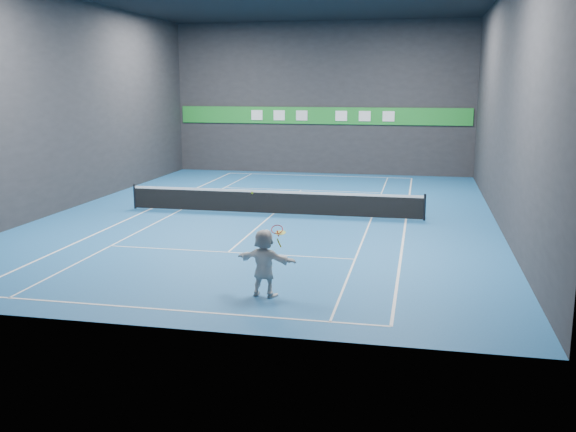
% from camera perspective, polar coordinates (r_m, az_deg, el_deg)
% --- Properties ---
extents(ground, '(26.00, 26.00, 0.00)m').
position_cam_1_polar(ground, '(26.85, -1.35, 0.17)').
color(ground, '#1B5997').
rests_on(ground, ground).
extents(wall_back, '(18.00, 0.10, 9.00)m').
position_cam_1_polar(wall_back, '(39.10, 3.03, 10.37)').
color(wall_back, '#262629').
rests_on(wall_back, ground).
extents(wall_front, '(18.00, 0.10, 9.00)m').
position_cam_1_polar(wall_front, '(14.00, -13.73, 7.96)').
color(wall_front, '#262629').
rests_on(wall_front, ground).
extents(wall_left, '(0.10, 26.00, 9.00)m').
position_cam_1_polar(wall_left, '(29.70, -18.79, 9.41)').
color(wall_left, '#262629').
rests_on(wall_left, ground).
extents(wall_right, '(0.10, 26.00, 9.00)m').
position_cam_1_polar(wall_right, '(25.81, 18.72, 9.18)').
color(wall_right, '#262629').
rests_on(wall_right, ground).
extents(baseline_near, '(10.98, 0.08, 0.01)m').
position_cam_1_polar(baseline_near, '(15.90, -11.23, -8.13)').
color(baseline_near, white).
rests_on(baseline_near, ground).
extents(baseline_far, '(10.98, 0.08, 0.01)m').
position_cam_1_polar(baseline_far, '(38.36, 2.70, 3.61)').
color(baseline_far, white).
rests_on(baseline_far, ground).
extents(sideline_doubles_left, '(0.08, 23.78, 0.01)m').
position_cam_1_polar(sideline_doubles_left, '(28.58, -12.13, 0.62)').
color(sideline_doubles_left, white).
rests_on(sideline_doubles_left, ground).
extents(sideline_doubles_right, '(0.08, 23.78, 0.01)m').
position_cam_1_polar(sideline_doubles_right, '(26.17, 10.44, -0.31)').
color(sideline_doubles_right, white).
rests_on(sideline_doubles_right, ground).
extents(sideline_singles_left, '(0.06, 23.78, 0.01)m').
position_cam_1_polar(sideline_singles_left, '(28.05, -9.55, 0.51)').
color(sideline_singles_left, white).
rests_on(sideline_singles_left, ground).
extents(sideline_singles_right, '(0.06, 23.78, 0.01)m').
position_cam_1_polar(sideline_singles_right, '(26.23, 7.43, -0.19)').
color(sideline_singles_right, white).
rests_on(sideline_singles_right, ground).
extents(service_line_near, '(8.23, 0.06, 0.01)m').
position_cam_1_polar(service_line_near, '(20.82, -5.36, -3.23)').
color(service_line_near, white).
rests_on(service_line_near, ground).
extents(service_line_far, '(8.23, 0.06, 0.01)m').
position_cam_1_polar(service_line_far, '(33.01, 1.18, 2.32)').
color(service_line_far, white).
rests_on(service_line_far, ground).
extents(center_service_line, '(0.06, 12.80, 0.01)m').
position_cam_1_polar(center_service_line, '(26.84, -1.35, 0.18)').
color(center_service_line, white).
rests_on(center_service_line, ground).
extents(player, '(1.70, 0.82, 1.75)m').
position_cam_1_polar(player, '(16.32, -2.12, -4.17)').
color(player, silver).
rests_on(player, ground).
extents(tennis_ball, '(0.07, 0.07, 0.07)m').
position_cam_1_polar(tennis_ball, '(16.13, -3.22, 2.07)').
color(tennis_ball, '#C8F428').
rests_on(tennis_ball, player).
extents(tennis_net, '(12.50, 0.10, 1.07)m').
position_cam_1_polar(tennis_net, '(26.74, -1.35, 1.30)').
color(tennis_net, black).
rests_on(tennis_net, ground).
extents(sponsor_banner, '(17.64, 0.11, 1.00)m').
position_cam_1_polar(sponsor_banner, '(39.06, 3.00, 8.90)').
color(sponsor_banner, '#1E8B2C').
rests_on(sponsor_banner, wall_back).
extents(tennis_racket, '(0.48, 0.36, 0.61)m').
position_cam_1_polar(tennis_racket, '(16.08, -0.92, -1.38)').
color(tennis_racket, red).
rests_on(tennis_racket, player).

